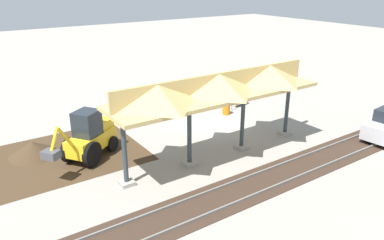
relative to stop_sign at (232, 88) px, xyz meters
The scene contains 9 objects.
ground_plane 3.50m from the stop_sign, 20.49° to the left, with size 120.00×120.00×0.00m, color gray.
dirt_work_zone 13.21m from the stop_sign, ahead, with size 8.76×7.00×0.01m, color #42301E.
platform_canopy 8.40m from the stop_sign, 44.01° to the left, with size 12.45×3.20×4.90m.
rail_tracks 9.81m from the stop_sign, 72.99° to the left, with size 60.00×2.58×0.15m.
stop_sign is the anchor object (origin of this frame).
backhoe 11.95m from the stop_sign, ahead, with size 4.82×3.84×2.82m.
dirt_mound 14.58m from the stop_sign, ahead, with size 5.59×5.59×1.65m, color #42301E.
concrete_pipe 1.95m from the stop_sign, 149.19° to the right, with size 1.31×1.25×1.04m.
traffic_barrel 1.66m from the stop_sign, 25.81° to the left, with size 0.56×0.56×0.90m, color orange.
Camera 1 is at (15.01, 19.76, 9.65)m, focal length 35.00 mm.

